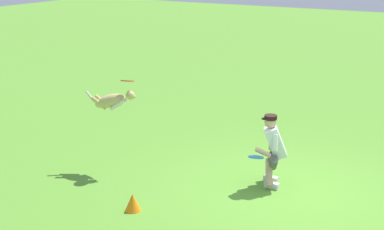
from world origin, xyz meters
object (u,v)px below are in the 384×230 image
(dog, at_px, (113,101))
(training_cone, at_px, (133,202))
(person, at_px, (273,148))
(frisbee_held, at_px, (256,157))
(frisbee_flying, at_px, (127,81))

(dog, height_order, training_cone, dog)
(person, bearing_deg, frisbee_held, 38.35)
(frisbee_flying, distance_m, training_cone, 2.38)
(person, xyz_separation_m, dog, (2.93, 0.74, 0.63))
(frisbee_held, distance_m, training_cone, 2.24)
(person, relative_size, frisbee_flying, 5.27)
(training_cone, bearing_deg, frisbee_flying, -52.28)
(frisbee_held, relative_size, training_cone, 0.92)
(person, xyz_separation_m, frisbee_flying, (2.63, 0.65, 1.02))
(frisbee_flying, bearing_deg, dog, 15.83)
(training_cone, bearing_deg, dog, -43.70)
(person, bearing_deg, training_cone, 27.78)
(dog, distance_m, frisbee_flying, 0.50)
(dog, distance_m, frisbee_held, 2.87)
(frisbee_held, bearing_deg, person, -116.13)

